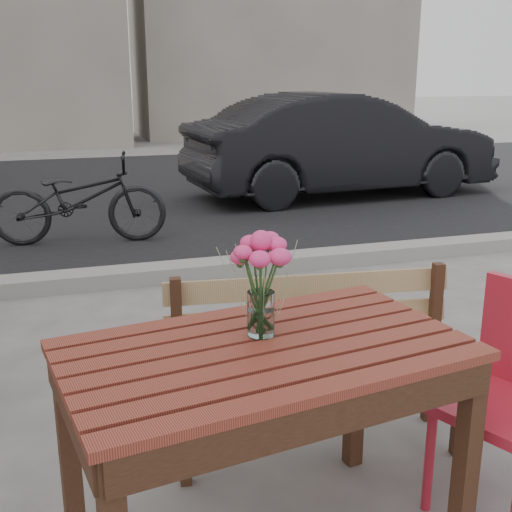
{
  "coord_description": "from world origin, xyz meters",
  "views": [
    {
      "loc": [
        -0.73,
        -1.74,
        1.54
      ],
      "look_at": [
        -0.15,
        0.09,
        0.99
      ],
      "focal_mm": 45.0,
      "sensor_mm": 36.0,
      "label": 1
    }
  ],
  "objects": [
    {
      "name": "street",
      "position": [
        0.0,
        5.06,
        0.03
      ],
      "size": [
        30.0,
        8.12,
        0.12
      ],
      "color": "black",
      "rests_on": "ground"
    },
    {
      "name": "parked_car",
      "position": [
        2.86,
        5.93,
        0.66
      ],
      "size": [
        4.1,
        1.68,
        1.32
      ],
      "primitive_type": "imported",
      "rotation": [
        0.0,
        0.0,
        1.64
      ],
      "color": "black",
      "rests_on": "ground"
    },
    {
      "name": "main_bench",
      "position": [
        0.26,
        0.56,
        0.47
      ],
      "size": [
        1.28,
        0.52,
        0.77
      ],
      "rotation": [
        0.0,
        0.0,
        -0.13
      ],
      "color": "#95794D",
      "rests_on": "ground"
    },
    {
      "name": "main_vase",
      "position": [
        -0.15,
        0.04,
        0.96
      ],
      "size": [
        0.18,
        0.18,
        0.34
      ],
      "color": "white",
      "rests_on": "main_table"
    },
    {
      "name": "main_table",
      "position": [
        -0.16,
        -0.04,
        0.63
      ],
      "size": [
        1.31,
        0.88,
        0.75
      ],
      "rotation": [
        0.0,
        0.0,
        0.15
      ],
      "color": "#581F17",
      "rests_on": "ground"
    },
    {
      "name": "bicycle",
      "position": [
        -0.52,
        4.38,
        0.42
      ],
      "size": [
        1.66,
        0.76,
        0.84
      ],
      "primitive_type": "imported",
      "rotation": [
        0.0,
        0.0,
        1.44
      ],
      "color": "black",
      "rests_on": "ground"
    }
  ]
}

